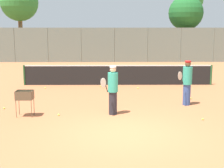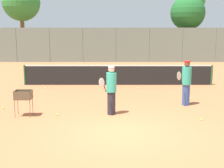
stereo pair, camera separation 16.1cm
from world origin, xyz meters
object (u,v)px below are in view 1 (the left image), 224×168
player_white_outfit (113,90)px  parked_car (130,53)px  tennis_net (118,75)px  player_red_cap (187,82)px  ball_cart (25,97)px

player_white_outfit → parked_car: player_white_outfit is taller
player_white_outfit → parked_car: size_ratio=0.40×
tennis_net → player_white_outfit: size_ratio=5.99×
player_white_outfit → parked_car: bearing=-148.4°
player_white_outfit → player_red_cap: player_red_cap is taller
tennis_net → parked_car: (1.62, 14.97, 0.10)m
tennis_net → ball_cart: size_ratio=11.41×
ball_cart → player_white_outfit: bearing=3.9°
parked_car → player_red_cap: bearing=-87.3°
ball_cart → parked_car: parked_car is taller
tennis_net → player_red_cap: 5.26m
player_white_outfit → parked_car: (1.97, 20.93, -0.21)m
player_red_cap → ball_cart: size_ratio=1.96×
tennis_net → parked_car: size_ratio=2.40×
player_white_outfit → player_red_cap: (2.89, 1.36, 0.02)m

